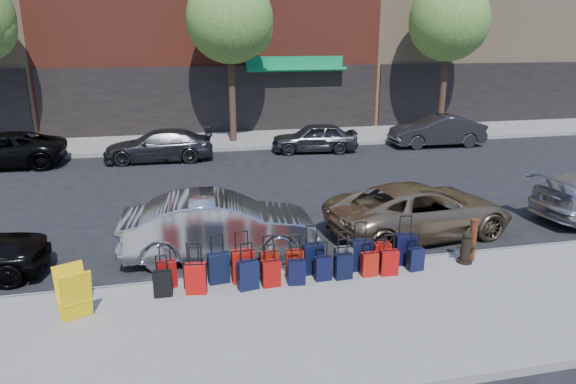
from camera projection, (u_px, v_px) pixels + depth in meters
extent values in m
plane|color=black|center=(255.00, 209.00, 14.98)|extent=(120.00, 120.00, 0.00)
cube|color=gray|center=(314.00, 322.00, 8.88)|extent=(60.00, 4.00, 0.15)
cube|color=gray|center=(222.00, 141.00, 24.29)|extent=(60.00, 4.00, 0.15)
cube|color=gray|center=(288.00, 272.00, 10.77)|extent=(60.00, 0.08, 0.15)
cube|color=gray|center=(226.00, 149.00, 22.40)|extent=(60.00, 0.08, 0.15)
cube|color=black|center=(217.00, 101.00, 25.64)|extent=(16.66, 0.15, 3.40)
cube|color=#0E804B|center=(296.00, 70.00, 25.70)|extent=(5.00, 0.91, 0.27)
cube|color=#0E804B|center=(295.00, 62.00, 25.88)|extent=(5.00, 0.10, 0.60)
cube|color=black|center=(501.00, 94.00, 28.96)|extent=(14.70, 0.15, 3.40)
cylinder|color=black|center=(232.00, 88.00, 23.21)|extent=(0.30, 0.30, 4.80)
sphere|color=#356722|center=(230.00, 19.00, 22.34)|extent=(3.80, 3.80, 3.80)
sphere|color=#356722|center=(244.00, 29.00, 22.57)|extent=(2.58, 2.58, 2.58)
cylinder|color=black|center=(444.00, 84.00, 25.39)|extent=(0.30, 0.30, 4.80)
sphere|color=#356722|center=(449.00, 21.00, 24.52)|extent=(3.80, 3.80, 3.80)
sphere|color=#356722|center=(460.00, 29.00, 24.76)|extent=(2.58, 2.58, 2.58)
cube|color=#900909|center=(167.00, 274.00, 9.90)|extent=(0.39, 0.26, 0.54)
cylinder|color=black|center=(165.00, 246.00, 9.73)|extent=(0.20, 0.07, 0.03)
cube|color=black|center=(193.00, 273.00, 9.92)|extent=(0.40, 0.25, 0.56)
cylinder|color=black|center=(192.00, 244.00, 9.74)|extent=(0.21, 0.06, 0.03)
cube|color=black|center=(219.00, 268.00, 10.09)|extent=(0.44, 0.28, 0.62)
cylinder|color=black|center=(217.00, 236.00, 9.89)|extent=(0.23, 0.06, 0.03)
cube|color=#981009|center=(243.00, 266.00, 10.12)|extent=(0.45, 0.26, 0.66)
cylinder|color=black|center=(242.00, 233.00, 9.91)|extent=(0.25, 0.04, 0.03)
cube|color=maroon|center=(269.00, 265.00, 10.30)|extent=(0.38, 0.23, 0.55)
cylinder|color=black|center=(269.00, 237.00, 10.12)|extent=(0.21, 0.05, 0.03)
cube|color=maroon|center=(295.00, 263.00, 10.42)|extent=(0.38, 0.25, 0.53)
cylinder|color=black|center=(295.00, 236.00, 10.26)|extent=(0.20, 0.06, 0.03)
cube|color=black|center=(313.00, 258.00, 10.49)|extent=(0.45, 0.29, 0.64)
cylinder|color=black|center=(313.00, 227.00, 10.29)|extent=(0.24, 0.07, 0.03)
cube|color=#424147|center=(343.00, 260.00, 10.55)|extent=(0.36, 0.20, 0.54)
cylinder|color=black|center=(344.00, 233.00, 10.38)|extent=(0.20, 0.04, 0.03)
cube|color=black|center=(360.00, 255.00, 10.65)|extent=(0.43, 0.24, 0.64)
cylinder|color=black|center=(362.00, 223.00, 10.44)|extent=(0.24, 0.03, 0.03)
cube|color=#9A1009|center=(381.00, 255.00, 10.78)|extent=(0.36, 0.20, 0.54)
cylinder|color=black|center=(383.00, 229.00, 10.61)|extent=(0.20, 0.03, 0.03)
cube|color=black|center=(405.00, 249.00, 10.91)|extent=(0.46, 0.28, 0.67)
cylinder|color=black|center=(407.00, 217.00, 10.70)|extent=(0.25, 0.05, 0.03)
cube|color=black|center=(163.00, 284.00, 9.57)|extent=(0.34, 0.20, 0.50)
cylinder|color=black|center=(161.00, 257.00, 9.42)|extent=(0.19, 0.03, 0.03)
cube|color=#B10E0B|center=(196.00, 279.00, 9.68)|extent=(0.42, 0.28, 0.58)
cylinder|color=black|center=(194.00, 248.00, 9.49)|extent=(0.22, 0.06, 0.03)
cube|color=black|center=(248.00, 275.00, 9.84)|extent=(0.42, 0.29, 0.57)
cylinder|color=black|center=(247.00, 245.00, 9.65)|extent=(0.22, 0.07, 0.03)
cube|color=#950C09|center=(271.00, 273.00, 9.96)|extent=(0.37, 0.24, 0.52)
cylinder|color=black|center=(271.00, 246.00, 9.79)|extent=(0.20, 0.05, 0.03)
cube|color=black|center=(297.00, 272.00, 10.04)|extent=(0.36, 0.23, 0.50)
cylinder|color=black|center=(297.00, 247.00, 9.88)|extent=(0.19, 0.05, 0.03)
cube|color=black|center=(323.00, 268.00, 10.21)|extent=(0.34, 0.21, 0.49)
cylinder|color=black|center=(324.00, 244.00, 10.06)|extent=(0.19, 0.04, 0.03)
cube|color=black|center=(343.00, 266.00, 10.27)|extent=(0.36, 0.22, 0.52)
cylinder|color=black|center=(344.00, 240.00, 10.11)|extent=(0.20, 0.04, 0.03)
cube|color=#AC170B|center=(369.00, 264.00, 10.40)|extent=(0.33, 0.20, 0.49)
cylinder|color=black|center=(371.00, 240.00, 10.24)|extent=(0.19, 0.03, 0.03)
cube|color=#A60C0A|center=(389.00, 262.00, 10.43)|extent=(0.37, 0.23, 0.53)
cylinder|color=black|center=(390.00, 236.00, 10.27)|extent=(0.20, 0.05, 0.03)
cube|color=black|center=(416.00, 259.00, 10.64)|extent=(0.34, 0.23, 0.48)
cylinder|color=black|center=(417.00, 236.00, 10.49)|extent=(0.18, 0.05, 0.03)
cylinder|color=black|center=(464.00, 261.00, 11.06)|extent=(0.33, 0.33, 0.05)
cylinder|color=black|center=(466.00, 249.00, 10.98)|extent=(0.22, 0.22, 0.51)
sphere|color=black|center=(467.00, 235.00, 10.89)|extent=(0.20, 0.20, 0.20)
cylinder|color=black|center=(466.00, 247.00, 10.96)|extent=(0.37, 0.22, 0.09)
cylinder|color=#38190C|center=(473.00, 240.00, 11.04)|extent=(0.15, 0.15, 0.93)
cylinder|color=#38190C|center=(475.00, 220.00, 10.91)|extent=(0.17, 0.17, 0.04)
cube|color=yellow|center=(76.00, 297.00, 8.66)|extent=(0.56, 0.42, 0.91)
cube|color=yellow|center=(71.00, 289.00, 8.92)|extent=(0.56, 0.42, 0.91)
cube|color=yellow|center=(75.00, 300.00, 8.83)|extent=(0.60, 0.51, 0.02)
imported|color=#B0B1B7|center=(220.00, 226.00, 11.58)|extent=(4.44, 1.72, 1.44)
imported|color=#957E5B|center=(420.00, 210.00, 12.83)|extent=(4.99, 2.81, 1.32)
imported|color=#313134|center=(159.00, 146.00, 20.54)|extent=(4.37, 1.94, 1.25)
imported|color=#373739|center=(315.00, 138.00, 22.13)|extent=(3.83, 1.92, 1.25)
imported|color=#2E2E30|center=(437.00, 131.00, 23.29)|extent=(4.29, 1.64, 1.39)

